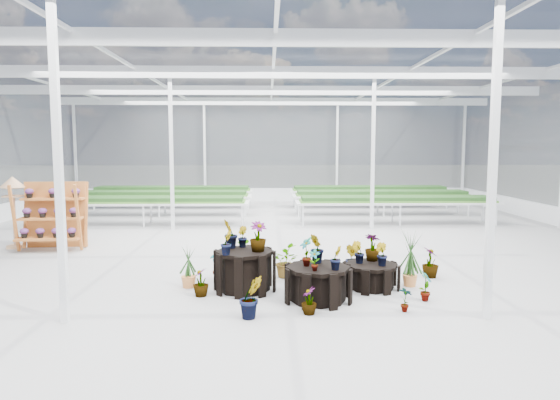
{
  "coord_description": "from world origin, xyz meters",
  "views": [
    {
      "loc": [
        -0.13,
        -10.88,
        2.45
      ],
      "look_at": [
        0.13,
        0.05,
        1.3
      ],
      "focal_mm": 32.0,
      "sensor_mm": 36.0,
      "label": 1
    }
  ],
  "objects_px": {
    "plinth_low": "(371,276)",
    "bird_table": "(14,212)",
    "plinth_tall": "(245,271)",
    "shelf_rack": "(51,216)",
    "plinth_mid": "(318,284)"
  },
  "relations": [
    {
      "from": "shelf_rack",
      "to": "bird_table",
      "type": "height_order",
      "value": "bird_table"
    },
    {
      "from": "plinth_tall",
      "to": "shelf_rack",
      "type": "bearing_deg",
      "value": 143.36
    },
    {
      "from": "plinth_tall",
      "to": "plinth_low",
      "type": "bearing_deg",
      "value": 2.6
    },
    {
      "from": "plinth_low",
      "to": "shelf_rack",
      "type": "bearing_deg",
      "value": 153.63
    },
    {
      "from": "plinth_low",
      "to": "bird_table",
      "type": "distance_m",
      "value": 8.83
    },
    {
      "from": "plinth_mid",
      "to": "bird_table",
      "type": "relative_size",
      "value": 0.6
    },
    {
      "from": "plinth_tall",
      "to": "shelf_rack",
      "type": "relative_size",
      "value": 0.63
    },
    {
      "from": "plinth_tall",
      "to": "plinth_low",
      "type": "xyz_separation_m",
      "value": [
        2.2,
        0.1,
        -0.13
      ]
    },
    {
      "from": "plinth_tall",
      "to": "plinth_low",
      "type": "distance_m",
      "value": 2.21
    },
    {
      "from": "shelf_rack",
      "to": "plinth_low",
      "type": "bearing_deg",
      "value": -30.11
    },
    {
      "from": "plinth_tall",
      "to": "plinth_mid",
      "type": "distance_m",
      "value": 1.34
    },
    {
      "from": "plinth_mid",
      "to": "bird_table",
      "type": "distance_m",
      "value": 8.28
    },
    {
      "from": "shelf_rack",
      "to": "plinth_tall",
      "type": "bearing_deg",
      "value": -40.39
    },
    {
      "from": "plinth_low",
      "to": "bird_table",
      "type": "xyz_separation_m",
      "value": [
        -7.99,
        3.69,
        0.67
      ]
    },
    {
      "from": "plinth_mid",
      "to": "plinth_low",
      "type": "distance_m",
      "value": 1.22
    }
  ]
}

